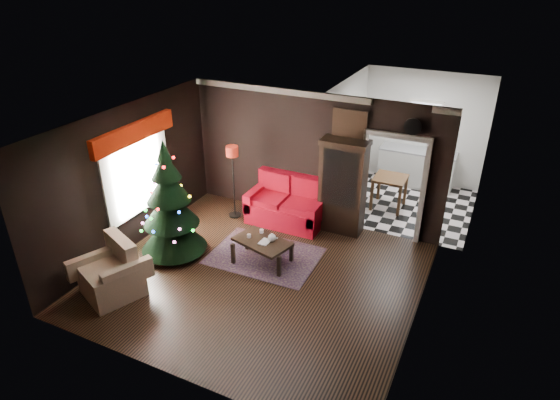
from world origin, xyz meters
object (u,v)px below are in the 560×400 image
at_px(loveseat, 286,202).
at_px(kitchen_table, 389,192).
at_px(curio_cabinet, 342,189).
at_px(floor_lamp, 234,182).
at_px(christmas_tree, 170,205).
at_px(armchair, 110,271).
at_px(teapot, 272,237).
at_px(coffee_table, 262,251).
at_px(wall_clock, 413,126).

distance_m(loveseat, kitchen_table, 2.45).
relative_size(curio_cabinet, floor_lamp, 1.16).
relative_size(christmas_tree, armchair, 2.54).
height_order(christmas_tree, teapot, christmas_tree).
height_order(floor_lamp, coffee_table, floor_lamp).
bearing_deg(curio_cabinet, floor_lamp, -168.46).
bearing_deg(coffee_table, floor_lamp, 135.98).
distance_m(coffee_table, wall_clock, 3.60).
relative_size(floor_lamp, coffee_table, 1.59).
height_order(christmas_tree, kitchen_table, christmas_tree).
bearing_deg(armchair, kitchen_table, 79.55).
relative_size(loveseat, teapot, 10.12).
xyz_separation_m(armchair, kitchen_table, (3.42, 5.17, -0.09)).
height_order(armchair, teapot, armchair).
xyz_separation_m(christmas_tree, armchair, (-0.17, -1.49, -0.59)).
bearing_deg(loveseat, floor_lamp, -167.76).
height_order(floor_lamp, kitchen_table, floor_lamp).
distance_m(christmas_tree, kitchen_table, 4.95).
bearing_deg(teapot, christmas_tree, -164.90).
distance_m(floor_lamp, coffee_table, 2.01).
distance_m(loveseat, coffee_table, 1.63).
height_order(curio_cabinet, wall_clock, wall_clock).
xyz_separation_m(christmas_tree, coffee_table, (1.69, 0.44, -0.81)).
bearing_deg(curio_cabinet, coffee_table, -116.61).
bearing_deg(kitchen_table, floor_lamp, -147.17).
xyz_separation_m(floor_lamp, wall_clock, (3.49, 0.65, 1.55)).
bearing_deg(christmas_tree, floor_lamp, 80.38).
distance_m(loveseat, curio_cabinet, 1.25).
height_order(wall_clock, kitchen_table, wall_clock).
height_order(loveseat, teapot, loveseat).
distance_m(christmas_tree, wall_clock, 4.70).
bearing_deg(loveseat, teapot, -74.73).
bearing_deg(armchair, christmas_tree, 106.41).
bearing_deg(armchair, teapot, 67.43).
distance_m(curio_cabinet, christmas_tree, 3.43).
distance_m(floor_lamp, wall_clock, 3.87).
relative_size(floor_lamp, christmas_tree, 0.69).
bearing_deg(wall_clock, loveseat, -170.34).
xyz_separation_m(floor_lamp, coffee_table, (1.39, -1.34, -0.59)).
xyz_separation_m(loveseat, wall_clock, (2.35, 0.40, 1.88)).
xyz_separation_m(wall_clock, kitchen_table, (-0.55, 1.25, -2.00)).
height_order(armchair, coffee_table, armchair).
bearing_deg(kitchen_table, armchair, -123.47).
relative_size(christmas_tree, teapot, 14.17).
relative_size(christmas_tree, wall_clock, 7.43).
bearing_deg(teapot, loveseat, 105.27).
distance_m(coffee_table, teapot, 0.36).
bearing_deg(armchair, loveseat, 88.34).
bearing_deg(curio_cabinet, wall_clock, 8.53).
bearing_deg(kitchen_table, curio_cabinet, -114.44).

